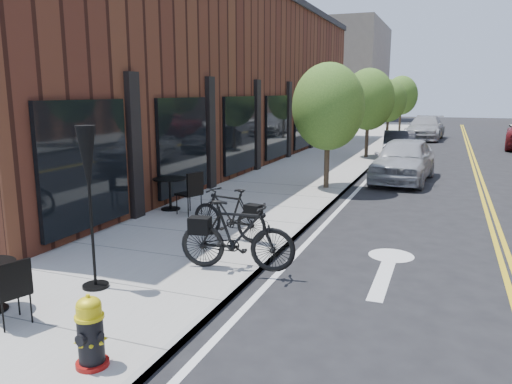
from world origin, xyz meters
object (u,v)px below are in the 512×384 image
at_px(bistro_set_c, 170,189).
at_px(patio_umbrella, 88,173).
at_px(parked_car_b, 399,146).
at_px(bicycle_left, 229,213).
at_px(parked_car_c, 425,128).
at_px(bicycle_right, 237,236).
at_px(parked_car_a, 403,160).
at_px(fire_hydrant, 90,332).

distance_m(bistro_set_c, patio_umbrella, 5.29).
xyz_separation_m(bistro_set_c, parked_car_b, (4.40, 12.74, 0.00)).
bearing_deg(parked_car_b, bicycle_left, -103.23).
height_order(parked_car_b, parked_car_c, parked_car_c).
xyz_separation_m(bicycle_right, parked_car_c, (1.74, 26.98, 0.05)).
height_order(patio_umbrella, parked_car_a, patio_umbrella).
distance_m(patio_umbrella, parked_car_a, 12.51).
height_order(patio_umbrella, parked_car_c, patio_umbrella).
xyz_separation_m(bistro_set_c, parked_car_a, (5.07, 7.06, 0.11)).
xyz_separation_m(bicycle_right, parked_car_b, (1.10, 16.15, -0.06)).
distance_m(bicycle_left, parked_car_b, 14.69).
height_order(fire_hydrant, bicycle_right, bicycle_right).
height_order(bicycle_right, bistro_set_c, bicycle_right).
xyz_separation_m(fire_hydrant, parked_car_a, (2.07, 13.80, 0.25)).
bearing_deg(parked_car_a, parked_car_b, 101.15).
relative_size(bicycle_right, patio_umbrella, 0.80).
bearing_deg(patio_umbrella, parked_car_a, 73.70).
distance_m(bicycle_left, bicycle_right, 1.81).
bearing_deg(parked_car_c, fire_hydrant, -89.63).
height_order(bicycle_left, parked_car_a, parked_car_a).
bearing_deg(patio_umbrella, bicycle_right, 40.75).
distance_m(bicycle_right, parked_car_b, 16.18).
relative_size(patio_umbrella, parked_car_c, 0.47).
distance_m(parked_car_a, parked_car_c, 16.51).
distance_m(fire_hydrant, bistro_set_c, 7.38).
bearing_deg(bistro_set_c, fire_hydrant, -45.32).
xyz_separation_m(bicycle_right, patio_umbrella, (-1.72, -1.49, 1.17)).
distance_m(patio_umbrella, parked_car_b, 17.90).
bearing_deg(parked_car_b, bicycle_right, -99.44).
distance_m(fire_hydrant, parked_car_a, 13.96).
height_order(fire_hydrant, parked_car_a, parked_car_a).
bearing_deg(parked_car_b, bistro_set_c, -114.60).
xyz_separation_m(patio_umbrella, parked_car_b, (2.82, 17.63, -1.23)).
xyz_separation_m(bicycle_left, parked_car_c, (2.60, 25.40, 0.11)).
distance_m(bistro_set_c, parked_car_c, 24.11).
bearing_deg(parked_car_c, bicycle_left, -91.65).
bearing_deg(bicycle_left, parked_car_c, -175.41).
bearing_deg(patio_umbrella, parked_car_c, 83.06).
bearing_deg(fire_hydrant, bicycle_left, 101.77).
bearing_deg(parked_car_c, bistro_set_c, -97.86).
distance_m(bicycle_right, bistro_set_c, 4.74).
bearing_deg(bicycle_right, parked_car_c, -12.82).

